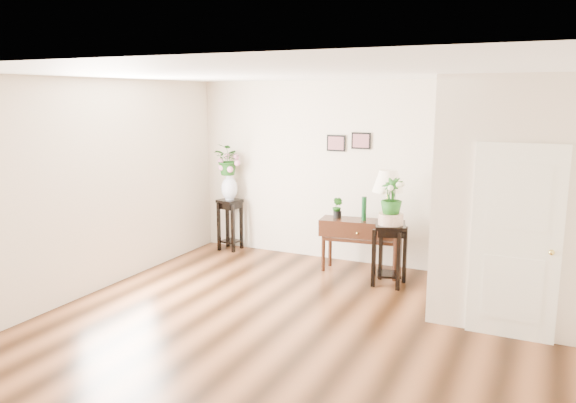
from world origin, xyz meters
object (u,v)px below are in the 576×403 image
Objects in this scene: plant_stand_a at (230,225)px; table_lamp at (387,198)px; console_table at (361,247)px; plant_stand_b at (389,255)px.

table_lamp is at bearing -5.95° from plant_stand_a.
plant_stand_a reaches higher than console_table.
console_table is 1.57× the size of table_lamp.
plant_stand_a is at bearing 174.05° from table_lamp.
plant_stand_b is at bearing -66.27° from table_lamp.
table_lamp is at bearing -7.19° from console_table.
plant_stand_b is (0.51, -0.33, 0.03)m from console_table.
table_lamp reaches higher than plant_stand_b.
plant_stand_a reaches higher than plant_stand_b.
console_table is 1.40× the size of plant_stand_b.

